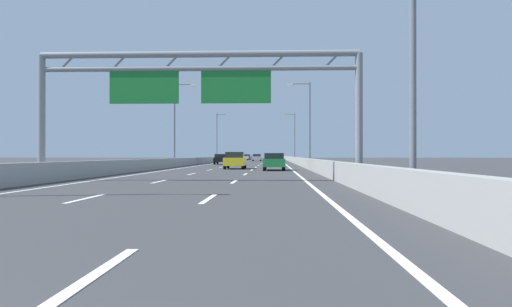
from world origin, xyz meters
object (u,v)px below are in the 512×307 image
at_px(yellow_car, 235,160).
at_px(white_car, 245,157).
at_px(streetlamp_left_mid, 176,119).
at_px(streetlamp_right_mid, 308,119).
at_px(black_car, 222,159).
at_px(green_car, 274,161).
at_px(sign_gantry, 196,83).
at_px(streetlamp_right_near, 405,12).
at_px(silver_car, 257,157).
at_px(streetlamp_left_far, 218,134).
at_px(red_car, 247,157).
at_px(streetlamp_right_far, 293,134).

height_order(yellow_car, white_car, yellow_car).
height_order(streetlamp_left_mid, yellow_car, streetlamp_left_mid).
relative_size(streetlamp_right_mid, black_car, 2.04).
relative_size(black_car, green_car, 0.99).
xyz_separation_m(sign_gantry, streetlamp_right_near, (7.56, -9.35, 0.60)).
xyz_separation_m(black_car, yellow_car, (3.63, -21.75, 0.04)).
bearing_deg(silver_car, black_car, -95.43).
xyz_separation_m(sign_gantry, silver_car, (0.07, 79.71, -4.05)).
xyz_separation_m(streetlamp_left_far, green_car, (11.16, -54.99, -4.65)).
relative_size(red_car, green_car, 0.98).
xyz_separation_m(streetlamp_left_mid, white_car, (3.78, 65.19, -4.66)).
height_order(streetlamp_right_near, red_car, streetlamp_right_near).
bearing_deg(streetlamp_left_mid, silver_car, 81.26).
bearing_deg(streetlamp_right_far, streetlamp_left_far, 180.00).
height_order(streetlamp_left_mid, white_car, streetlamp_left_mid).
height_order(streetlamp_left_far, yellow_car, streetlamp_left_far).
distance_m(streetlamp_right_mid, streetlamp_left_far, 43.31).
bearing_deg(streetlamp_left_far, yellow_car, -81.56).
xyz_separation_m(streetlamp_right_far, white_car, (-11.16, 24.54, -4.66)).
distance_m(sign_gantry, yellow_car, 21.39).
bearing_deg(silver_car, red_car, 97.08).
distance_m(streetlamp_right_far, silver_car, 11.74).
relative_size(black_car, red_car, 1.02).
relative_size(silver_car, yellow_car, 1.04).
distance_m(sign_gantry, streetlamp_left_far, 72.33).
distance_m(streetlamp_left_mid, red_car, 78.92).
relative_size(streetlamp_right_near, green_car, 2.02).
relative_size(streetlamp_right_near, streetlamp_left_far, 1.00).
distance_m(black_car, silver_car, 37.11).
height_order(streetlamp_right_mid, white_car, streetlamp_right_mid).
distance_m(streetlamp_left_far, yellow_car, 51.71).
relative_size(streetlamp_left_mid, streetlamp_right_far, 1.00).
xyz_separation_m(streetlamp_left_mid, red_car, (3.68, 78.69, -4.64)).
xyz_separation_m(streetlamp_right_far, black_car, (-11.00, -29.19, -4.66)).
xyz_separation_m(red_car, yellow_car, (3.88, -88.99, 0.03)).
bearing_deg(silver_car, sign_gantry, -90.05).
relative_size(streetlamp_right_near, streetlamp_right_mid, 1.00).
bearing_deg(streetlamp_right_near, red_car, 95.39).
bearing_deg(silver_car, streetlamp_right_far, -45.98).
xyz_separation_m(streetlamp_right_near, green_car, (-3.77, 26.31, -4.65)).
relative_size(streetlamp_right_mid, green_car, 2.02).
bearing_deg(streetlamp_right_mid, streetlamp_left_far, 110.17).
bearing_deg(black_car, streetlamp_right_mid, -46.16).
relative_size(red_car, silver_car, 1.02).
distance_m(streetlamp_left_mid, yellow_car, 13.58).
bearing_deg(yellow_car, streetlamp_right_far, 81.77).
bearing_deg(streetlamp_left_far, streetlamp_left_mid, -90.00).
bearing_deg(silver_car, streetlamp_left_mid, -98.74).
relative_size(streetlamp_left_far, streetlamp_right_far, 1.00).
bearing_deg(silver_car, green_car, -86.61).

